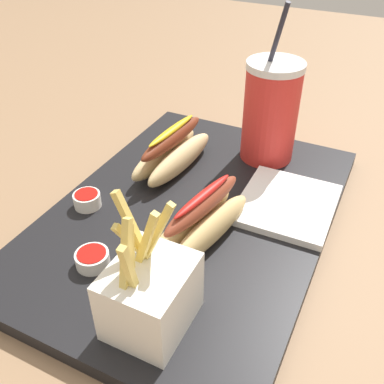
% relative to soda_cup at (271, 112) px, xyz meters
% --- Properties ---
extents(ground_plane, '(2.40, 2.40, 0.02)m').
position_rel_soda_cup_xyz_m(ground_plane, '(0.18, -0.04, -0.11)').
color(ground_plane, '#8C6B4C').
extents(food_tray, '(0.49, 0.35, 0.02)m').
position_rel_soda_cup_xyz_m(food_tray, '(0.18, -0.04, -0.09)').
color(food_tray, black).
rests_on(food_tray, ground_plane).
extents(soda_cup, '(0.08, 0.08, 0.24)m').
position_rel_soda_cup_xyz_m(soda_cup, '(0.00, 0.00, 0.00)').
color(soda_cup, red).
rests_on(soda_cup, food_tray).
extents(fries_basket, '(0.09, 0.08, 0.14)m').
position_rel_soda_cup_xyz_m(fries_basket, '(0.35, -0.00, -0.04)').
color(fries_basket, white).
rests_on(fries_basket, food_tray).
extents(hot_dog_1, '(0.16, 0.08, 0.07)m').
position_rel_soda_cup_xyz_m(hot_dog_1, '(0.22, -0.01, -0.05)').
color(hot_dog_1, '#DBB775').
rests_on(hot_dog_1, food_tray).
extents(hot_dog_2, '(0.17, 0.07, 0.07)m').
position_rel_soda_cup_xyz_m(hot_dog_2, '(0.09, -0.12, -0.05)').
color(hot_dog_2, '#E5C689').
rests_on(hot_dog_2, food_tray).
extents(ketchup_cup_1, '(0.04, 0.04, 0.02)m').
position_rel_soda_cup_xyz_m(ketchup_cup_1, '(0.32, -0.10, -0.07)').
color(ketchup_cup_1, white).
rests_on(ketchup_cup_1, food_tray).
extents(ketchup_cup_2, '(0.04, 0.04, 0.02)m').
position_rel_soda_cup_xyz_m(ketchup_cup_2, '(0.23, -0.17, -0.07)').
color(ketchup_cup_2, white).
rests_on(ketchup_cup_2, food_tray).
extents(napkin_stack, '(0.14, 0.12, 0.01)m').
position_rel_soda_cup_xyz_m(napkin_stack, '(0.11, 0.07, -0.07)').
color(napkin_stack, white).
rests_on(napkin_stack, food_tray).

